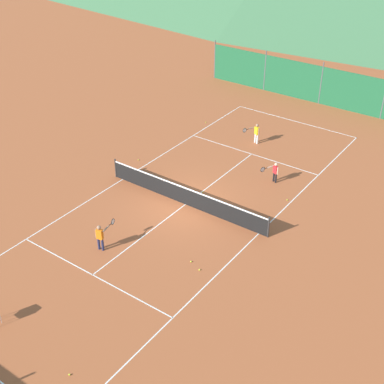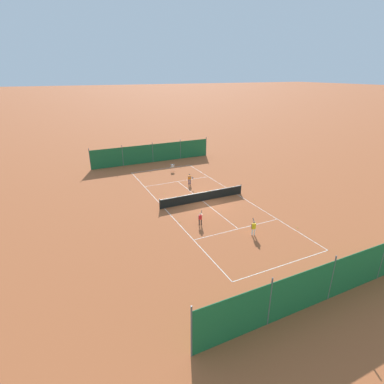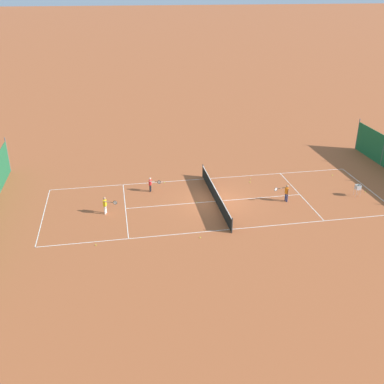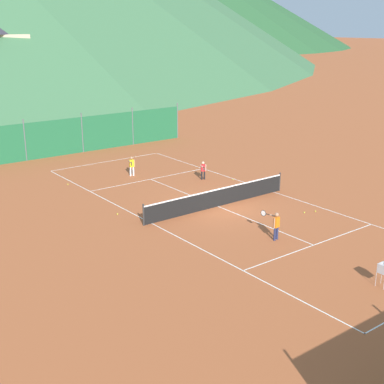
# 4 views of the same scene
# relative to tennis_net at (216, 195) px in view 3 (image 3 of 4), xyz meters

# --- Properties ---
(ground_plane) EXTENTS (600.00, 600.00, 0.00)m
(ground_plane) POSITION_rel_tennis_net_xyz_m (0.00, 0.00, -0.50)
(ground_plane) COLOR #A8542D
(court_line_markings) EXTENTS (8.25, 23.85, 0.01)m
(court_line_markings) POSITION_rel_tennis_net_xyz_m (0.00, 0.00, -0.50)
(court_line_markings) COLOR white
(court_line_markings) RESTS_ON ground
(tennis_net) EXTENTS (9.18, 0.08, 1.06)m
(tennis_net) POSITION_rel_tennis_net_xyz_m (0.00, 0.00, 0.00)
(tennis_net) COLOR #2D2D2D
(tennis_net) RESTS_ON ground
(player_near_baseline) EXTENTS (0.69, 0.95, 1.23)m
(player_near_baseline) POSITION_rel_tennis_net_xyz_m (-0.52, 7.71, 0.22)
(player_near_baseline) COLOR white
(player_near_baseline) RESTS_ON ground
(player_near_service) EXTENTS (0.66, 0.87, 1.12)m
(player_near_service) POSITION_rel_tennis_net_xyz_m (2.49, 4.38, 0.16)
(player_near_service) COLOR black
(player_near_service) RESTS_ON ground
(player_far_service) EXTENTS (0.42, 1.08, 1.26)m
(player_far_service) POSITION_rel_tennis_net_xyz_m (-0.87, -4.94, 0.24)
(player_far_service) COLOR #23284C
(player_far_service) RESTS_ON ground
(tennis_ball_by_net_left) EXTENTS (0.07, 0.07, 0.07)m
(tennis_ball_by_net_left) POSITION_rel_tennis_net_xyz_m (-4.53, 8.36, -0.47)
(tennis_ball_by_net_left) COLOR #CCE033
(tennis_ball_by_net_left) RESTS_ON ground
(tennis_ball_far_corner) EXTENTS (0.07, 0.07, 0.07)m
(tennis_ball_far_corner) POSITION_rel_tennis_net_xyz_m (0.07, 1.37, -0.47)
(tennis_ball_far_corner) COLOR #CCE033
(tennis_ball_far_corner) RESTS_ON ground
(tennis_ball_alley_left) EXTENTS (0.07, 0.07, 0.07)m
(tennis_ball_alley_left) POSITION_rel_tennis_net_xyz_m (-4.79, 2.07, -0.47)
(tennis_ball_alley_left) COLOR #CCE033
(tennis_ball_alley_left) RESTS_ON ground
(tennis_ball_mid_court) EXTENTS (0.07, 0.07, 0.07)m
(tennis_ball_mid_court) POSITION_rel_tennis_net_xyz_m (3.88, 3.20, -0.47)
(tennis_ball_mid_court) COLOR #CCE033
(tennis_ball_mid_court) RESTS_ON ground
(tennis_ball_alley_right) EXTENTS (0.07, 0.07, 0.07)m
(tennis_ball_alley_right) POSITION_rel_tennis_net_xyz_m (2.79, -3.42, -0.47)
(tennis_ball_alley_right) COLOR #CCE033
(tennis_ball_alley_right) RESTS_ON ground
(tennis_ball_near_corner) EXTENTS (0.07, 0.07, 0.07)m
(tennis_ball_near_corner) POSITION_rel_tennis_net_xyz_m (-0.49, -11.39, -0.47)
(tennis_ball_near_corner) COLOR #CCE033
(tennis_ball_near_corner) RESTS_ON ground
(tennis_ball_by_net_right) EXTENTS (0.07, 0.07, 0.07)m
(tennis_ball_by_net_right) POSITION_rel_tennis_net_xyz_m (2.91, -10.41, -0.47)
(tennis_ball_by_net_right) COLOR #CCE033
(tennis_ball_by_net_right) RESTS_ON ground
(tennis_ball_service_box) EXTENTS (0.07, 0.07, 0.07)m
(tennis_ball_service_box) POSITION_rel_tennis_net_xyz_m (3.37, -3.64, -0.47)
(tennis_ball_service_box) COLOR #CCE033
(tennis_ball_service_box) RESTS_ON ground
(ball_hopper) EXTENTS (0.36, 0.36, 0.89)m
(ball_hopper) POSITION_rel_tennis_net_xyz_m (-0.99, -10.40, 0.15)
(ball_hopper) COLOR #B7B7BC
(ball_hopper) RESTS_ON ground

